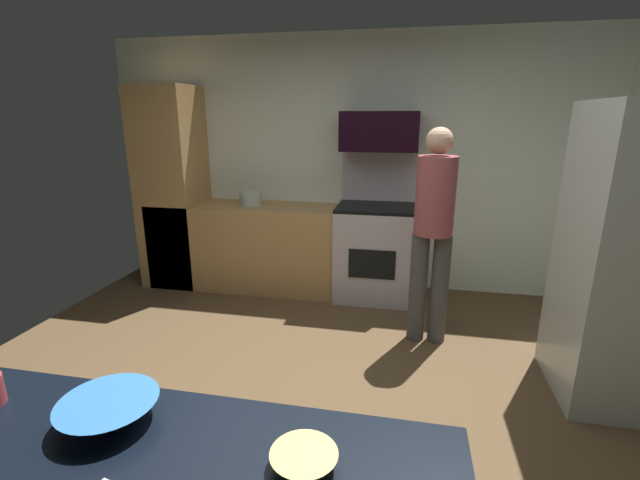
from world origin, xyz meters
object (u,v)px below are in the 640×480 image
at_px(oven_range, 375,248).
at_px(mixing_bowl_large, 304,460).
at_px(person_cook, 433,227).
at_px(mixing_bowl_small, 109,411).
at_px(stock_pot, 251,198).
at_px(microwave, 380,131).

bearing_deg(oven_range, mixing_bowl_large, -89.05).
height_order(person_cook, mixing_bowl_large, person_cook).
relative_size(person_cook, mixing_bowl_small, 5.82).
bearing_deg(person_cook, stock_pot, 154.49).
height_order(oven_range, mixing_bowl_large, oven_range).
relative_size(person_cook, stock_pot, 7.40).
relative_size(microwave, person_cook, 0.43).
relative_size(person_cook, mixing_bowl_large, 9.46).
distance_m(mixing_bowl_small, stock_pot, 3.35).
relative_size(microwave, mixing_bowl_small, 2.50).
height_order(person_cook, stock_pot, person_cook).
bearing_deg(mixing_bowl_small, mixing_bowl_large, -5.43).
bearing_deg(oven_range, microwave, 90.00).
height_order(oven_range, stock_pot, oven_range).
bearing_deg(stock_pot, microwave, 3.51).
relative_size(mixing_bowl_large, stock_pot, 0.78).
bearing_deg(person_cook, microwave, 118.07).
height_order(microwave, stock_pot, microwave).
bearing_deg(microwave, oven_range, -90.00).
height_order(oven_range, microwave, microwave).
bearing_deg(mixing_bowl_large, person_cook, 79.69).
xyz_separation_m(oven_range, microwave, (0.00, 0.09, 1.15)).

